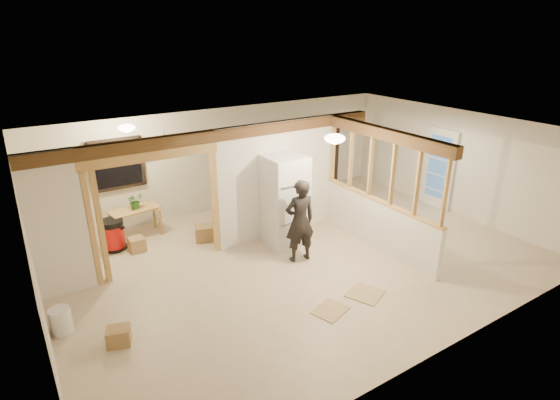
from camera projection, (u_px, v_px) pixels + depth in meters
floor at (301, 258)px, 8.65m from camera, size 9.00×6.50×0.01m
ceiling at (304, 134)px, 7.73m from camera, size 9.00×6.50×0.01m
wall_back at (226, 159)px, 10.74m from camera, size 9.00×0.01×2.50m
wall_front at (447, 277)px, 5.64m from camera, size 9.00×0.01×2.50m
wall_left at (33, 264)px, 5.94m from camera, size 0.01×6.50×2.50m
wall_right at (456, 162)px, 10.43m from camera, size 0.01×6.50×2.50m
partition_left_stub at (57, 225)px, 7.11m from camera, size 0.90×0.12×2.50m
partition_center at (277, 180)px, 9.23m from camera, size 2.80×0.12×2.50m
doorway_frame at (157, 212)px, 7.99m from camera, size 2.46×0.14×2.20m
header_beam_back at (223, 134)px, 8.22m from camera, size 7.00×0.18×0.22m
header_beam_right at (385, 134)px, 8.26m from camera, size 0.18×3.30×0.22m
pony_wall at (377, 224)px, 8.95m from camera, size 0.12×3.20×1.00m
stud_partition at (382, 170)px, 8.52m from camera, size 0.14×3.20×1.32m
window_back at (117, 164)px, 9.27m from camera, size 1.12×0.10×1.10m
french_door at (439, 169)px, 10.80m from camera, size 0.12×0.86×2.00m
ceiling_dome_main at (335, 138)px, 7.49m from camera, size 0.36×0.36×0.16m
ceiling_dome_util at (127, 128)px, 8.30m from camera, size 0.32×0.32×0.14m
hanging_bulb at (166, 147)px, 8.11m from camera, size 0.07×0.07×0.07m
refrigerator at (285, 201)px, 8.94m from camera, size 0.78×0.76×1.90m
woman at (300, 221)px, 8.29m from camera, size 0.65×0.48×1.66m
work_table at (136, 222)px, 9.45m from camera, size 1.09×0.65×0.65m
potted_plant at (135, 201)px, 9.28m from camera, size 0.39×0.37×0.35m
shop_vac at (113, 235)px, 8.89m from camera, size 0.61×0.61×0.65m
bookshelf at (323, 159)px, 12.14m from camera, size 0.86×0.29×1.71m
bucket at (61, 320)px, 6.49m from camera, size 0.34×0.34×0.39m
box_util_a at (204, 233)px, 9.33m from camera, size 0.48×0.45×0.33m
box_util_b at (137, 244)px, 8.90m from camera, size 0.32×0.32×0.28m
box_front at (119, 336)px, 6.26m from camera, size 0.39×0.35×0.26m
floor_panel_near at (365, 294)px, 7.47m from camera, size 0.72×0.72×0.02m
floor_panel_far at (330, 310)px, 7.03m from camera, size 0.65×0.58×0.02m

